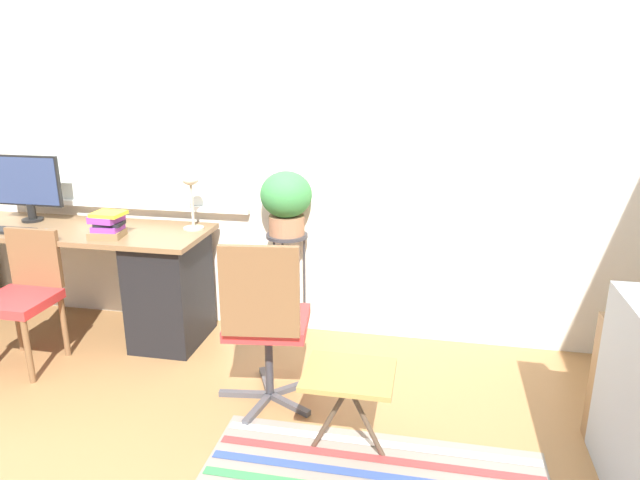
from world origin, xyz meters
The scene contains 14 objects.
ground_plane centered at (0.00, 0.00, 0.00)m, with size 14.00×14.00×0.00m, color #9E7042.
wall_back_with_window centered at (-0.02, 0.67, 1.36)m, with size 9.00×0.12×2.70m.
desk centered at (-0.77, 0.30, 0.40)m, with size 2.19×0.59×0.74m.
monitor centered at (-0.94, 0.40, 0.99)m, with size 0.48×0.14×0.45m.
keyboard centered at (-0.95, 0.13, 0.75)m, with size 0.42×0.12×0.02m.
mouse centered at (-0.65, 0.13, 0.76)m, with size 0.04×0.07×0.03m.
desk_lamp centered at (0.21, 0.43, 0.98)m, with size 0.13×0.13×0.36m.
book_stack centered at (-0.22, 0.15, 0.82)m, with size 0.21×0.20×0.16m.
desk_chair_wooden centered at (-0.65, -0.13, 0.45)m, with size 0.39×0.40×0.81m.
office_chair_swivel centered at (0.91, -0.31, 0.50)m, with size 0.54×0.55×0.94m.
plant_stand centered at (0.81, 0.54, 0.62)m, with size 0.27×0.27×0.71m.
potted_plant centered at (0.81, 0.54, 0.94)m, with size 0.33×0.33×0.41m.
floor_rug_striped centered at (1.53, -0.76, 0.00)m, with size 1.54×0.63×0.01m.
folding_stool centered at (1.39, -0.61, 0.38)m, with size 0.41×0.35×0.43m.
Camera 1 is at (1.71, -2.88, 1.75)m, focal length 32.00 mm.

